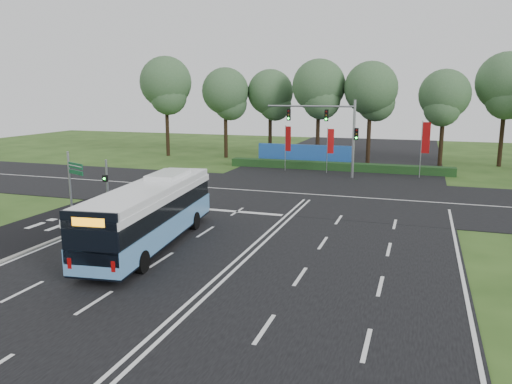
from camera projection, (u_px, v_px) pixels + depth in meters
ground at (262, 238)px, 26.70m from camera, size 120.00×120.00×0.00m
road_main at (262, 238)px, 26.69m from camera, size 20.00×120.00×0.04m
road_cross at (310, 194)px, 37.85m from camera, size 120.00×14.00×0.05m
bike_path at (32, 232)px, 27.79m from camera, size 5.00×18.00×0.06m
kerb_strip at (68, 235)px, 27.03m from camera, size 0.25×18.00×0.12m
city_bus at (151, 213)px, 24.98m from camera, size 3.87×12.04×3.40m
pedestrian_signal at (107, 186)px, 30.78m from camera, size 0.29×0.42×3.60m
street_sign at (73, 180)px, 28.87m from camera, size 1.54×0.77×4.30m
banner_flag_left at (287, 141)px, 48.54m from camera, size 0.64×0.26×4.49m
banner_flag_mid at (330, 144)px, 47.22m from camera, size 0.62×0.22×4.34m
banner_flag_right at (425, 141)px, 44.38m from camera, size 0.74×0.25×5.16m
traffic_light_gantry at (334, 126)px, 44.77m from camera, size 8.41×0.28×7.00m
hedge at (337, 167)px, 49.40m from camera, size 22.00×1.20×0.80m
blue_hoarding at (304, 155)px, 52.82m from camera, size 10.00×0.30×2.20m
eucalyptus_row at (353, 87)px, 53.61m from camera, size 48.50×9.16×11.85m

